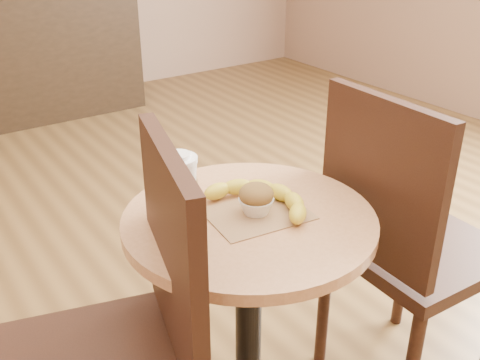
{
  "coord_description": "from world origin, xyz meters",
  "views": [
    {
      "loc": [
        -0.69,
        -1.04,
        1.43
      ],
      "look_at": [
        0.0,
        -0.04,
        0.83
      ],
      "focal_mm": 42.0,
      "sensor_mm": 36.0,
      "label": 1
    }
  ],
  "objects_px": {
    "banana": "(261,200)",
    "chair_right": "(404,240)",
    "chair_left": "(120,350)",
    "coffee_cup": "(180,186)",
    "muffin": "(256,199)",
    "cafe_table": "(249,298)"
  },
  "relations": [
    {
      "from": "banana",
      "to": "chair_right",
      "type": "bearing_deg",
      "value": -32.79
    },
    {
      "from": "chair_left",
      "to": "coffee_cup",
      "type": "bearing_deg",
      "value": 138.55
    },
    {
      "from": "chair_right",
      "to": "coffee_cup",
      "type": "relative_size",
      "value": 6.53
    },
    {
      "from": "chair_left",
      "to": "muffin",
      "type": "xyz_separation_m",
      "value": [
        0.4,
        0.05,
        0.23
      ]
    },
    {
      "from": "coffee_cup",
      "to": "banana",
      "type": "distance_m",
      "value": 0.2
    },
    {
      "from": "cafe_table",
      "to": "muffin",
      "type": "relative_size",
      "value": 8.57
    },
    {
      "from": "chair_left",
      "to": "chair_right",
      "type": "height_order",
      "value": "chair_left"
    },
    {
      "from": "muffin",
      "to": "cafe_table",
      "type": "bearing_deg",
      "value": 171.91
    },
    {
      "from": "banana",
      "to": "coffee_cup",
      "type": "bearing_deg",
      "value": 128.45
    },
    {
      "from": "chair_left",
      "to": "chair_right",
      "type": "relative_size",
      "value": 1.01
    },
    {
      "from": "coffee_cup",
      "to": "muffin",
      "type": "xyz_separation_m",
      "value": [
        0.14,
        -0.12,
        -0.03
      ]
    },
    {
      "from": "chair_right",
      "to": "banana",
      "type": "height_order",
      "value": "chair_right"
    },
    {
      "from": "cafe_table",
      "to": "chair_left",
      "type": "relative_size",
      "value": 0.74
    },
    {
      "from": "cafe_table",
      "to": "coffee_cup",
      "type": "xyz_separation_m",
      "value": [
        -0.12,
        0.12,
        0.32
      ]
    },
    {
      "from": "chair_left",
      "to": "chair_right",
      "type": "xyz_separation_m",
      "value": [
        0.87,
        -0.04,
        -0.01
      ]
    },
    {
      "from": "cafe_table",
      "to": "chair_left",
      "type": "xyz_separation_m",
      "value": [
        -0.38,
        -0.05,
        0.06
      ]
    },
    {
      "from": "chair_left",
      "to": "muffin",
      "type": "distance_m",
      "value": 0.46
    },
    {
      "from": "coffee_cup",
      "to": "banana",
      "type": "bearing_deg",
      "value": -39.54
    },
    {
      "from": "muffin",
      "to": "chair_left",
      "type": "bearing_deg",
      "value": -173.22
    },
    {
      "from": "coffee_cup",
      "to": "muffin",
      "type": "distance_m",
      "value": 0.19
    },
    {
      "from": "cafe_table",
      "to": "banana",
      "type": "bearing_deg",
      "value": 14.66
    },
    {
      "from": "cafe_table",
      "to": "chair_left",
      "type": "distance_m",
      "value": 0.39
    }
  ]
}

